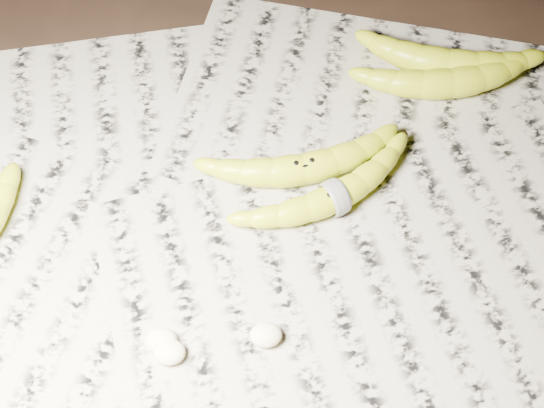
{
  "coord_description": "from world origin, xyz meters",
  "views": [
    {
      "loc": [
        -0.0,
        -0.38,
        0.71
      ],
      "look_at": [
        0.01,
        0.04,
        0.05
      ],
      "focal_mm": 50.0,
      "sensor_mm": 36.0,
      "label": 1
    }
  ],
  "objects_px": {
    "banana_upper_a": "(451,81)",
    "banana_taped": "(335,196)",
    "banana_upper_b": "(448,62)",
    "banana_center": "(303,167)"
  },
  "relations": [
    {
      "from": "banana_upper_a",
      "to": "banana_taped",
      "type": "bearing_deg",
      "value": -139.65
    },
    {
      "from": "banana_taped",
      "to": "banana_upper_b",
      "type": "relative_size",
      "value": 1.03
    },
    {
      "from": "banana_taped",
      "to": "banana_upper_a",
      "type": "height_order",
      "value": "banana_upper_a"
    },
    {
      "from": "banana_upper_b",
      "to": "banana_upper_a",
      "type": "bearing_deg",
      "value": -81.07
    },
    {
      "from": "banana_center",
      "to": "banana_taped",
      "type": "xyz_separation_m",
      "value": [
        0.03,
        -0.04,
        -0.0
      ]
    },
    {
      "from": "banana_center",
      "to": "banana_taped",
      "type": "bearing_deg",
      "value": -60.29
    },
    {
      "from": "banana_taped",
      "to": "banana_upper_a",
      "type": "distance_m",
      "value": 0.22
    },
    {
      "from": "banana_taped",
      "to": "banana_upper_b",
      "type": "height_order",
      "value": "banana_upper_b"
    },
    {
      "from": "banana_center",
      "to": "banana_upper_a",
      "type": "distance_m",
      "value": 0.22
    },
    {
      "from": "banana_center",
      "to": "banana_upper_a",
      "type": "xyz_separation_m",
      "value": [
        0.18,
        0.12,
        0.0
      ]
    }
  ]
}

